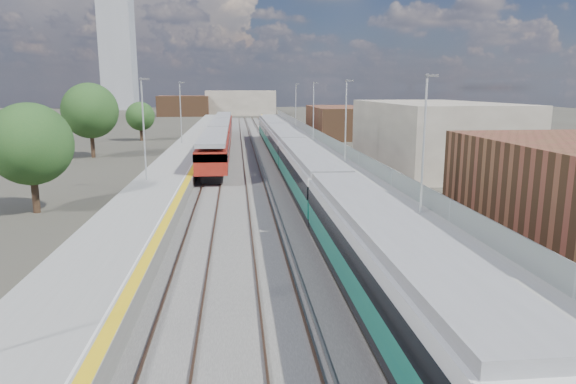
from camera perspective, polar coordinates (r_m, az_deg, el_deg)
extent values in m
plane|color=#47443A|center=(55.33, -2.14, 3.40)|extent=(320.00, 320.00, 0.00)
cube|color=#565451|center=(57.71, -4.53, 3.74)|extent=(10.50, 155.00, 0.06)
cube|color=#4C3323|center=(60.31, -1.70, 4.18)|extent=(0.07, 160.00, 0.14)
cube|color=#4C3323|center=(60.43, -0.33, 4.20)|extent=(0.07, 160.00, 0.14)
cube|color=#4C3323|center=(60.17, -5.03, 4.12)|extent=(0.07, 160.00, 0.14)
cube|color=#4C3323|center=(60.20, -3.66, 4.15)|extent=(0.07, 160.00, 0.14)
cube|color=#4C3323|center=(60.23, -8.37, 4.05)|extent=(0.07, 160.00, 0.14)
cube|color=#4C3323|center=(60.18, -7.00, 4.08)|extent=(0.07, 160.00, 0.14)
cube|color=gray|center=(60.29, -2.01, 4.17)|extent=(0.08, 160.00, 0.10)
cube|color=gray|center=(60.22, -3.34, 4.14)|extent=(0.08, 160.00, 0.10)
cube|color=slate|center=(58.29, 2.87, 4.30)|extent=(4.70, 155.00, 1.00)
cube|color=gray|center=(58.23, 2.88, 4.79)|extent=(4.70, 155.00, 0.03)
cube|color=gold|center=(57.95, 0.82, 4.79)|extent=(0.40, 155.00, 0.01)
cube|color=gray|center=(58.53, 5.02, 5.39)|extent=(0.06, 155.00, 1.20)
cylinder|color=#9EA0A3|center=(28.66, 14.84, 5.07)|extent=(0.12, 0.12, 7.50)
cube|color=#4C4C4F|center=(28.59, 15.70, 12.35)|extent=(0.70, 0.18, 0.14)
cylinder|color=#9EA0A3|center=(47.83, 6.43, 7.81)|extent=(0.12, 0.12, 7.50)
cube|color=#4C4C4F|center=(47.80, 6.83, 12.18)|extent=(0.70, 0.18, 0.14)
cylinder|color=#9EA0A3|center=(67.49, 2.84, 8.92)|extent=(0.12, 0.12, 7.50)
cube|color=#4C4C4F|center=(67.46, 3.09, 12.02)|extent=(0.70, 0.18, 0.14)
cylinder|color=#9EA0A3|center=(87.30, 0.87, 9.52)|extent=(0.12, 0.12, 7.50)
cube|color=#4C4C4F|center=(87.28, 1.04, 11.91)|extent=(0.70, 0.18, 0.14)
cube|color=slate|center=(57.91, -11.29, 4.05)|extent=(4.30, 155.00, 1.00)
cube|color=gray|center=(57.85, -11.31, 4.54)|extent=(4.30, 155.00, 0.03)
cube|color=gold|center=(57.69, -9.43, 4.61)|extent=(0.45, 155.00, 0.01)
cube|color=silver|center=(57.72, -9.78, 4.60)|extent=(0.08, 155.00, 0.01)
cylinder|color=#9EA0A3|center=(39.38, -15.74, 6.68)|extent=(0.12, 0.12, 7.50)
cube|color=#4C4C4F|center=(39.23, -15.66, 12.01)|extent=(0.70, 0.18, 0.14)
cylinder|color=#9EA0A3|center=(65.10, -11.84, 8.60)|extent=(0.12, 0.12, 7.50)
cube|color=#4C4C4F|center=(65.01, -11.75, 11.82)|extent=(0.70, 0.18, 0.14)
cube|color=gray|center=(53.54, 15.65, 6.16)|extent=(11.00, 22.00, 6.40)
cube|color=brown|center=(84.46, 5.54, 7.79)|extent=(8.00, 18.00, 4.80)
cube|color=gray|center=(154.74, -5.29, 9.86)|extent=(20.00, 14.00, 7.00)
cube|color=brown|center=(150.46, -11.45, 9.37)|extent=(14.00, 12.00, 5.60)
cube|color=gray|center=(199.44, -18.36, 14.44)|extent=(11.00, 11.00, 40.00)
cube|color=black|center=(18.24, 10.60, -11.16)|extent=(2.54, 18.24, 0.43)
cube|color=#136255|center=(17.96, 10.69, -8.95)|extent=(2.64, 18.24, 1.07)
cube|color=black|center=(17.69, 10.79, -6.39)|extent=(2.69, 18.24, 0.73)
cube|color=silver|center=(17.52, 10.86, -4.59)|extent=(2.64, 18.24, 0.45)
cube|color=gray|center=(17.42, 10.91, -3.35)|extent=(2.34, 18.24, 0.37)
cube|color=black|center=(35.89, 2.26, 0.30)|extent=(2.54, 18.24, 0.43)
cube|color=#136255|center=(35.75, 2.27, 1.48)|extent=(2.64, 18.24, 1.07)
cube|color=black|center=(35.61, 2.28, 2.81)|extent=(2.69, 18.24, 0.73)
cube|color=silver|center=(35.53, 2.29, 3.74)|extent=(2.64, 18.24, 0.45)
cube|color=gray|center=(35.48, 2.29, 4.36)|extent=(2.34, 18.24, 0.37)
cube|color=black|center=(54.27, -0.49, 4.13)|extent=(2.54, 18.24, 0.43)
cube|color=#136255|center=(54.18, -0.49, 4.91)|extent=(2.64, 18.24, 1.07)
cube|color=black|center=(54.09, -0.49, 5.80)|extent=(2.69, 18.24, 0.73)
cube|color=silver|center=(54.04, -0.49, 6.41)|extent=(2.64, 18.24, 0.45)
cube|color=gray|center=(54.00, -0.49, 6.82)|extent=(2.34, 18.24, 0.37)
cube|color=black|center=(72.84, -1.85, 6.00)|extent=(2.54, 18.24, 0.43)
cube|color=#136255|center=(72.77, -1.85, 6.59)|extent=(2.64, 18.24, 1.07)
cube|color=black|center=(72.71, -1.85, 7.25)|extent=(2.69, 18.24, 0.73)
cube|color=silver|center=(72.67, -1.86, 7.71)|extent=(2.64, 18.24, 0.45)
cube|color=gray|center=(72.64, -1.86, 8.02)|extent=(2.34, 18.24, 0.37)
cube|color=black|center=(49.51, -8.09, 2.85)|extent=(1.79, 15.23, 0.62)
cube|color=maroon|center=(49.31, -8.13, 4.56)|extent=(2.64, 17.92, 1.89)
cube|color=black|center=(49.26, -8.15, 5.11)|extent=(2.70, 17.92, 0.66)
cube|color=gray|center=(49.16, -8.18, 6.20)|extent=(2.36, 17.92, 0.38)
cube|color=black|center=(67.77, -7.49, 5.18)|extent=(1.79, 15.23, 0.62)
cube|color=maroon|center=(67.63, -7.52, 6.43)|extent=(2.64, 17.92, 1.89)
cube|color=black|center=(67.59, -7.53, 6.83)|extent=(2.70, 17.92, 0.66)
cube|color=gray|center=(67.52, -7.55, 7.63)|extent=(2.36, 17.92, 0.38)
cube|color=black|center=(86.10, -7.15, 6.52)|extent=(1.79, 15.23, 0.62)
cube|color=maroon|center=(85.99, -7.17, 7.50)|extent=(2.64, 17.92, 1.89)
cube|color=black|center=(85.96, -7.18, 7.82)|extent=(2.70, 17.92, 0.66)
cube|color=gray|center=(85.90, -7.19, 8.45)|extent=(2.36, 17.92, 0.38)
cylinder|color=#382619|center=(36.09, -26.26, -0.20)|extent=(0.44, 0.44, 2.42)
sphere|color=#1D491C|center=(35.65, -26.71, 4.78)|extent=(5.11, 5.11, 5.11)
cylinder|color=#382619|center=(62.42, -20.88, 4.93)|extent=(0.44, 0.44, 2.92)
sphere|color=#1D491C|center=(62.15, -21.14, 8.43)|extent=(6.17, 6.17, 6.17)
cylinder|color=#382619|center=(80.48, -15.99, 6.22)|extent=(0.44, 0.44, 2.02)
sphere|color=#1D491C|center=(80.30, -16.09, 8.09)|extent=(4.26, 4.26, 4.26)
cylinder|color=#382619|center=(78.80, 13.93, 6.16)|extent=(0.44, 0.44, 1.84)
sphere|color=#1D491C|center=(78.62, 14.01, 7.90)|extent=(3.88, 3.88, 3.88)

